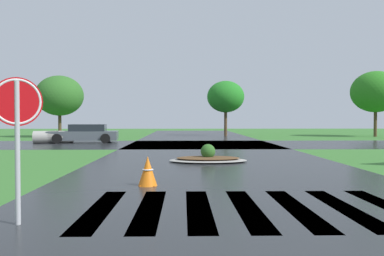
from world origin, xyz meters
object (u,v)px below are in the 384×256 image
object	(u,v)px
median_island	(208,158)
car_blue_compact	(85,134)
stop_sign	(17,116)
drainage_pipe_stack	(53,137)
traffic_cone	(148,171)

from	to	relation	value
median_island	car_blue_compact	bearing A→B (deg)	121.94
stop_sign	median_island	xyz separation A→B (m)	(3.52, 8.98, -1.56)
stop_sign	median_island	bearing A→B (deg)	45.90
stop_sign	drainage_pipe_stack	size ratio (longest dim) A/B	0.87
drainage_pipe_stack	traffic_cone	xyz separation A→B (m)	(7.77, -17.00, -0.05)
car_blue_compact	traffic_cone	distance (m)	18.70
car_blue_compact	drainage_pipe_stack	xyz separation A→B (m)	(-1.89, -0.76, -0.19)
median_island	car_blue_compact	world-z (taller)	car_blue_compact
car_blue_compact	traffic_cone	size ratio (longest dim) A/B	6.44
median_island	drainage_pipe_stack	xyz separation A→B (m)	(-9.58, 11.59, 0.27)
car_blue_compact	median_island	bearing A→B (deg)	116.94
drainage_pipe_stack	car_blue_compact	bearing A→B (deg)	21.91
stop_sign	traffic_cone	bearing A→B (deg)	41.82
median_island	drainage_pipe_stack	bearing A→B (deg)	129.58
traffic_cone	stop_sign	bearing A→B (deg)	-115.49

